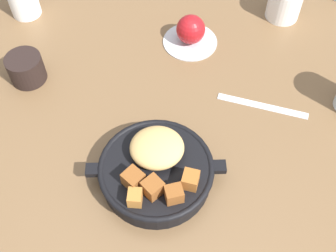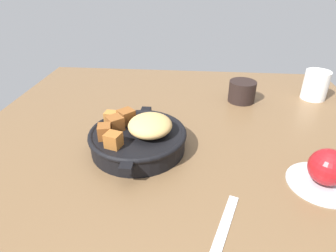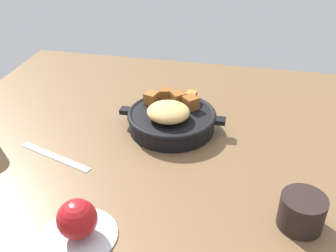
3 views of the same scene
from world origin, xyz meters
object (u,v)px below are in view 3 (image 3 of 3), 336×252
(cast_iron_skillet, at_px, (172,118))
(red_apple, at_px, (77,219))
(butter_knife, at_px, (55,156))
(coffee_mug_dark, at_px, (302,212))

(cast_iron_skillet, xyz_separation_m, red_apple, (0.08, 0.36, 0.01))
(butter_knife, relative_size, coffee_mug_dark, 2.46)
(cast_iron_skillet, xyz_separation_m, coffee_mug_dark, (-0.28, 0.26, -0.00))
(butter_knife, bearing_deg, coffee_mug_dark, -172.14)
(red_apple, relative_size, butter_knife, 0.35)
(red_apple, xyz_separation_m, coffee_mug_dark, (-0.37, -0.10, -0.01))
(red_apple, bearing_deg, cast_iron_skillet, -103.14)
(red_apple, relative_size, coffee_mug_dark, 0.87)
(butter_knife, bearing_deg, cast_iron_skillet, -125.68)
(cast_iron_skillet, bearing_deg, coffee_mug_dark, 137.28)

